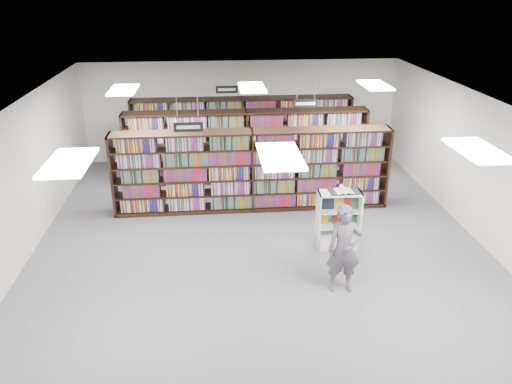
{
  "coord_description": "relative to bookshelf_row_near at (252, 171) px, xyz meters",
  "views": [
    {
      "loc": [
        -0.97,
        -9.81,
        5.53
      ],
      "look_at": [
        -0.04,
        0.5,
        1.1
      ],
      "focal_mm": 35.0,
      "sensor_mm": 36.0,
      "label": 1
    }
  ],
  "objects": [
    {
      "name": "bookshelf_row_mid",
      "position": [
        0.0,
        2.0,
        0.0
      ],
      "size": [
        7.0,
        0.6,
        2.1
      ],
      "color": "black",
      "rests_on": "floor"
    },
    {
      "name": "wall_back",
      "position": [
        0.0,
        4.0,
        0.55
      ],
      "size": [
        10.0,
        0.1,
        3.2
      ],
      "primitive_type": "cube",
      "color": "silver",
      "rests_on": "ground"
    },
    {
      "name": "shopper",
      "position": [
        1.4,
        -3.85,
        -0.17
      ],
      "size": [
        0.65,
        0.43,
        1.76
      ],
      "primitive_type": "imported",
      "rotation": [
        0.0,
        0.0,
        -0.01
      ],
      "color": "#514D58",
      "rests_on": "floor"
    },
    {
      "name": "open_book",
      "position": [
        1.8,
        -2.16,
        0.29
      ],
      "size": [
        0.67,
        0.41,
        0.13
      ],
      "rotation": [
        0.0,
        0.0,
        0.04
      ],
      "color": "black",
      "rests_on": "endcap_display"
    },
    {
      "name": "troffer_back_center",
      "position": [
        0.0,
        0.0,
        2.11
      ],
      "size": [
        0.6,
        1.2,
        0.04
      ],
      "primitive_type": "cube",
      "color": "white",
      "rests_on": "ceiling"
    },
    {
      "name": "aisle_sign_left",
      "position": [
        -1.5,
        -1.0,
        1.48
      ],
      "size": [
        0.65,
        0.02,
        0.8
      ],
      "color": "#B2B2B7",
      "rests_on": "ceiling"
    },
    {
      "name": "endcap_display",
      "position": [
        1.72,
        -2.13,
        -0.6
      ],
      "size": [
        0.95,
        0.5,
        1.31
      ],
      "rotation": [
        0.0,
        0.0,
        -0.04
      ],
      "color": "silver",
      "rests_on": "floor"
    },
    {
      "name": "troffer_front_center",
      "position": [
        0.0,
        -5.0,
        2.11
      ],
      "size": [
        0.6,
        1.2,
        0.04
      ],
      "primitive_type": "cube",
      "color": "white",
      "rests_on": "ceiling"
    },
    {
      "name": "bookshelf_row_far",
      "position": [
        0.0,
        3.7,
        0.0
      ],
      "size": [
        7.0,
        0.6,
        2.1
      ],
      "color": "black",
      "rests_on": "floor"
    },
    {
      "name": "troffer_front_left",
      "position": [
        -3.0,
        -5.0,
        2.11
      ],
      "size": [
        0.6,
        1.2,
        0.04
      ],
      "primitive_type": "cube",
      "color": "white",
      "rests_on": "ceiling"
    },
    {
      "name": "troffer_back_left",
      "position": [
        -3.0,
        0.0,
        2.11
      ],
      "size": [
        0.6,
        1.2,
        0.04
      ],
      "primitive_type": "cube",
      "color": "white",
      "rests_on": "ceiling"
    },
    {
      "name": "floor",
      "position": [
        0.0,
        -2.0,
        -1.05
      ],
      "size": [
        12.0,
        12.0,
        0.0
      ],
      "primitive_type": "plane",
      "color": "#515156",
      "rests_on": "ground"
    },
    {
      "name": "wall_left",
      "position": [
        -5.0,
        -2.0,
        0.55
      ],
      "size": [
        0.1,
        12.0,
        3.2
      ],
      "primitive_type": "cube",
      "color": "silver",
      "rests_on": "ground"
    },
    {
      "name": "troffer_back_right",
      "position": [
        3.0,
        0.0,
        2.11
      ],
      "size": [
        0.6,
        1.2,
        0.04
      ],
      "primitive_type": "cube",
      "color": "white",
      "rests_on": "ceiling"
    },
    {
      "name": "wall_right",
      "position": [
        5.0,
        -2.0,
        0.55
      ],
      "size": [
        0.1,
        12.0,
        3.2
      ],
      "primitive_type": "cube",
      "color": "silver",
      "rests_on": "ground"
    },
    {
      "name": "aisle_sign_center",
      "position": [
        -0.5,
        3.0,
        1.48
      ],
      "size": [
        0.65,
        0.02,
        0.8
      ],
      "color": "#B2B2B7",
      "rests_on": "ceiling"
    },
    {
      "name": "ceiling",
      "position": [
        0.0,
        -2.0,
        2.15
      ],
      "size": [
        10.0,
        12.0,
        0.1
      ],
      "primitive_type": "cube",
      "color": "white",
      "rests_on": "wall_back"
    },
    {
      "name": "aisle_sign_right",
      "position": [
        1.5,
        1.0,
        1.48
      ],
      "size": [
        0.65,
        0.02,
        0.8
      ],
      "color": "#B2B2B7",
      "rests_on": "ceiling"
    },
    {
      "name": "bookshelf_row_near",
      "position": [
        0.0,
        0.0,
        0.0
      ],
      "size": [
        7.0,
        0.6,
        2.1
      ],
      "color": "black",
      "rests_on": "floor"
    },
    {
      "name": "troffer_front_right",
      "position": [
        3.0,
        -5.0,
        2.11
      ],
      "size": [
        0.6,
        1.2,
        0.04
      ],
      "primitive_type": "cube",
      "color": "white",
      "rests_on": "ceiling"
    }
  ]
}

